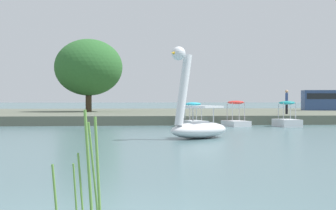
{
  "coord_description": "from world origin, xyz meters",
  "views": [
    {
      "loc": [
        0.24,
        -6.24,
        1.54
      ],
      "look_at": [
        2.45,
        16.91,
        1.29
      ],
      "focal_mm": 55.17,
      "sensor_mm": 36.0,
      "label": 1
    }
  ],
  "objects_px": {
    "pedal_boat_red": "(236,119)",
    "parked_van": "(327,99)",
    "pedal_boat_teal": "(287,120)",
    "tree_sapling_by_fence": "(89,67)",
    "swan_boat": "(197,122)",
    "person_on_path": "(287,101)",
    "pedal_boat_cyan": "(193,120)"
  },
  "relations": [
    {
      "from": "pedal_boat_red",
      "to": "tree_sapling_by_fence",
      "type": "height_order",
      "value": "tree_sapling_by_fence"
    },
    {
      "from": "pedal_boat_red",
      "to": "person_on_path",
      "type": "height_order",
      "value": "person_on_path"
    },
    {
      "from": "tree_sapling_by_fence",
      "to": "person_on_path",
      "type": "relative_size",
      "value": 4.73
    },
    {
      "from": "swan_boat",
      "to": "parked_van",
      "type": "relative_size",
      "value": 0.76
    },
    {
      "from": "pedal_boat_teal",
      "to": "tree_sapling_by_fence",
      "type": "relative_size",
      "value": 0.25
    },
    {
      "from": "pedal_boat_red",
      "to": "pedal_boat_teal",
      "type": "xyz_separation_m",
      "value": [
        2.85,
        -0.54,
        -0.02
      ]
    },
    {
      "from": "tree_sapling_by_fence",
      "to": "swan_boat",
      "type": "bearing_deg",
      "value": -75.92
    },
    {
      "from": "swan_boat",
      "to": "tree_sapling_by_fence",
      "type": "bearing_deg",
      "value": 104.08
    },
    {
      "from": "pedal_boat_teal",
      "to": "swan_boat",
      "type": "bearing_deg",
      "value": -127.38
    },
    {
      "from": "pedal_boat_red",
      "to": "pedal_boat_cyan",
      "type": "bearing_deg",
      "value": 179.31
    },
    {
      "from": "swan_boat",
      "to": "tree_sapling_by_fence",
      "type": "height_order",
      "value": "tree_sapling_by_fence"
    },
    {
      "from": "swan_boat",
      "to": "pedal_boat_teal",
      "type": "bearing_deg",
      "value": 52.62
    },
    {
      "from": "pedal_boat_cyan",
      "to": "parked_van",
      "type": "distance_m",
      "value": 21.87
    },
    {
      "from": "pedal_boat_cyan",
      "to": "parked_van",
      "type": "relative_size",
      "value": 0.48
    },
    {
      "from": "swan_boat",
      "to": "person_on_path",
      "type": "bearing_deg",
      "value": 59.05
    },
    {
      "from": "tree_sapling_by_fence",
      "to": "person_on_path",
      "type": "height_order",
      "value": "tree_sapling_by_fence"
    },
    {
      "from": "pedal_boat_cyan",
      "to": "pedal_boat_teal",
      "type": "height_order",
      "value": "pedal_boat_teal"
    },
    {
      "from": "person_on_path",
      "to": "pedal_boat_red",
      "type": "bearing_deg",
      "value": -134.46
    },
    {
      "from": "pedal_boat_red",
      "to": "parked_van",
      "type": "distance_m",
      "value": 20.3
    },
    {
      "from": "swan_boat",
      "to": "person_on_path",
      "type": "height_order",
      "value": "swan_boat"
    },
    {
      "from": "person_on_path",
      "to": "parked_van",
      "type": "height_order",
      "value": "parked_van"
    },
    {
      "from": "swan_boat",
      "to": "pedal_boat_cyan",
      "type": "height_order",
      "value": "swan_boat"
    },
    {
      "from": "parked_van",
      "to": "swan_boat",
      "type": "bearing_deg",
      "value": -122.21
    },
    {
      "from": "swan_boat",
      "to": "tree_sapling_by_fence",
      "type": "relative_size",
      "value": 0.46
    },
    {
      "from": "pedal_boat_cyan",
      "to": "tree_sapling_by_fence",
      "type": "bearing_deg",
      "value": 117.49
    },
    {
      "from": "pedal_boat_cyan",
      "to": "parked_van",
      "type": "bearing_deg",
      "value": 47.63
    },
    {
      "from": "tree_sapling_by_fence",
      "to": "parked_van",
      "type": "bearing_deg",
      "value": 8.79
    },
    {
      "from": "pedal_boat_teal",
      "to": "tree_sapling_by_fence",
      "type": "xyz_separation_m",
      "value": [
        -12.01,
        13.39,
        3.74
      ]
    },
    {
      "from": "pedal_boat_red",
      "to": "parked_van",
      "type": "relative_size",
      "value": 0.42
    },
    {
      "from": "swan_boat",
      "to": "parked_van",
      "type": "distance_m",
      "value": 29.83
    },
    {
      "from": "pedal_boat_red",
      "to": "person_on_path",
      "type": "relative_size",
      "value": 1.2
    },
    {
      "from": "swan_boat",
      "to": "pedal_boat_cyan",
      "type": "distance_m",
      "value": 9.18
    }
  ]
}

